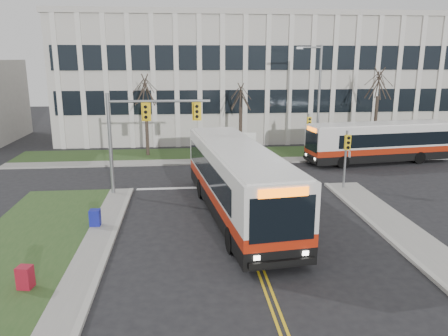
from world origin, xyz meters
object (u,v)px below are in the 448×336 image
Objects in this scene: directory_sign at (247,142)px; bus_main at (237,183)px; bus_cross at (379,143)px; newspaper_box_blue at (95,219)px; newspaper_box_red at (25,279)px; streetlight at (317,96)px.

bus_main is at bearing -100.32° from directory_sign.
directory_sign is at bearing -116.47° from bus_cross.
bus_main is at bearing 10.66° from newspaper_box_blue.
newspaper_box_red is (-8.53, -6.99, -1.36)m from bus_main.
bus_main is 7.39m from newspaper_box_blue.
directory_sign is at bearing 166.77° from streetlight.
newspaper_box_blue is at bearing -178.48° from bus_main.
bus_cross is at bearing -19.03° from directory_sign.
directory_sign is at bearing 72.62° from bus_main.
bus_cross is 12.31× the size of newspaper_box_red.
bus_cross is at bearing -25.49° from streetlight.
newspaper_box_blue is (-20.00, -12.24, -1.08)m from bus_cross.
bus_main is (-8.20, -13.36, -3.36)m from streetlight.
newspaper_box_red is (-21.35, -18.14, -1.08)m from bus_cross.
bus_main is at bearing -121.54° from streetlight.
streetlight is at bearing 61.75° from newspaper_box_red.
newspaper_box_blue is (-7.19, -1.08, -1.36)m from bus_main.
streetlight is at bearing -122.93° from bus_cross.
directory_sign is at bearing 73.83° from newspaper_box_red.
newspaper_box_blue is 1.00× the size of newspaper_box_red.
streetlight is 26.76m from newspaper_box_red.
directory_sign is 2.11× the size of newspaper_box_blue.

